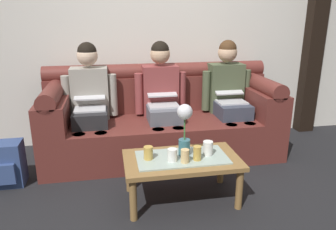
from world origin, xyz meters
name	(u,v)px	position (x,y,z in m)	size (l,w,h in m)	color
ground_plane	(187,212)	(0.00, 0.00, 0.00)	(14.00, 14.00, 0.00)	black
back_wall_patterned	(154,17)	(0.00, 1.70, 1.45)	(6.00, 0.12, 2.90)	silver
timber_pillar	(316,17)	(1.99, 1.58, 1.45)	(0.20, 0.20, 2.90)	black
couch	(162,121)	(0.00, 1.17, 0.37)	(2.47, 0.88, 0.96)	maroon
person_left	(90,99)	(-0.75, 1.17, 0.66)	(0.56, 0.67, 1.22)	#232326
person_middle	(162,95)	(0.00, 1.17, 0.66)	(0.56, 0.67, 1.22)	#595B66
person_right	(228,92)	(0.75, 1.17, 0.66)	(0.56, 0.67, 1.22)	#383D4C
coffee_table	(182,163)	(0.00, 0.19, 0.33)	(0.93, 0.53, 0.39)	olive
flower_vase	(185,126)	(0.03, 0.23, 0.64)	(0.12, 0.12, 0.43)	#336672
cup_near_left	(208,148)	(0.22, 0.19, 0.44)	(0.08, 0.08, 0.12)	white
cup_near_right	(172,155)	(-0.09, 0.13, 0.44)	(0.08, 0.08, 0.10)	white
cup_far_center	(197,153)	(0.11, 0.11, 0.44)	(0.06, 0.06, 0.11)	gold
cup_far_left	(186,156)	(0.00, 0.09, 0.44)	(0.07, 0.07, 0.11)	#DBB77A
cup_far_right	(148,153)	(-0.27, 0.20, 0.44)	(0.07, 0.07, 0.11)	gold
backpack_left	(6,164)	(-1.49, 0.71, 0.20)	(0.29, 0.26, 0.41)	#33477A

